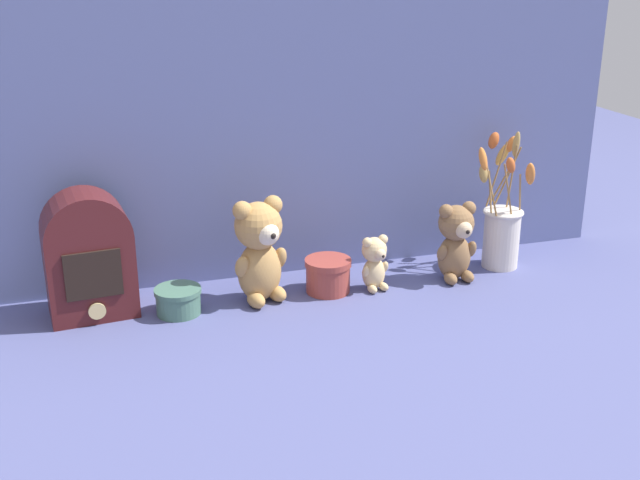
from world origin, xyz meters
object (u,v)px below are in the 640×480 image
Objects in this scene: flower_vase at (502,226)px; decorative_tin_tall at (178,300)px; teddy_bear_large at (260,248)px; teddy_bear_medium at (457,240)px; teddy_bear_small at (375,262)px; vintage_radio at (88,255)px; decorative_tin_short at (328,275)px.

decorative_tin_tall is (-0.80, -0.04, -0.08)m from flower_vase.
teddy_bear_large reaches higher than decorative_tin_tall.
flower_vase is at bearing 18.55° from teddy_bear_medium.
teddy_bear_medium is at bearing -161.45° from flower_vase.
flower_vase is at bearing 7.81° from teddy_bear_small.
vintage_radio is (-0.63, 0.06, 0.07)m from teddy_bear_small.
teddy_bear_large is 0.27m from teddy_bear_small.
teddy_bear_medium is 0.69× the size of vintage_radio.
decorative_tin_short is (0.16, 0.00, -0.08)m from teddy_bear_large.
decorative_tin_tall is 0.35m from decorative_tin_short.
decorative_tin_short is (-0.31, 0.02, -0.06)m from teddy_bear_medium.
teddy_bear_large is 0.18m from decorative_tin_short.
teddy_bear_small is 0.45m from decorative_tin_tall.
teddy_bear_small is 1.29× the size of decorative_tin_tall.
decorative_tin_tall is at bearing -177.30° from flower_vase.
teddy_bear_medium is 0.84m from vintage_radio.
vintage_radio is at bearing 174.23° from teddy_bear_large.
teddy_bear_large is 0.47m from teddy_bear_medium.
teddy_bear_small is at bearing -5.07° from vintage_radio.
vintage_radio is 2.56× the size of decorative_tin_short.
teddy_bear_small is 0.39× the size of flower_vase.
flower_vase reaches higher than vintage_radio.
vintage_radio is 2.70× the size of decorative_tin_tall.
vintage_radio is 0.21m from decorative_tin_tall.
decorative_tin_short is (-0.11, 0.02, -0.03)m from teddy_bear_small.
decorative_tin_tall is 0.95× the size of decorative_tin_short.
decorative_tin_tall is (-0.66, 0.01, -0.07)m from teddy_bear_medium.
teddy_bear_medium is at bearing -3.91° from vintage_radio.
teddy_bear_large is at bearing -178.87° from decorative_tin_short.
vintage_radio is (-0.36, 0.04, 0.01)m from teddy_bear_large.
flower_vase is at bearing 2.70° from decorative_tin_tall.
flower_vase is (0.15, 0.05, 0.01)m from teddy_bear_medium.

